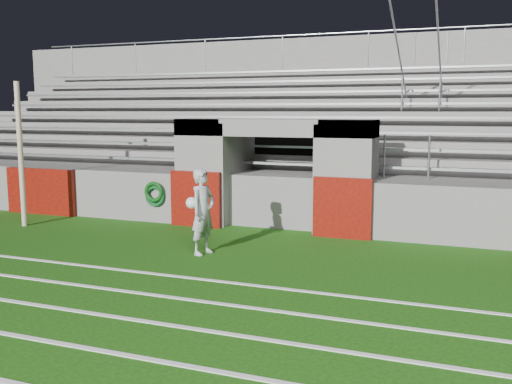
% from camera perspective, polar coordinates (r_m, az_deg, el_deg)
% --- Properties ---
extents(ground, '(90.00, 90.00, 0.00)m').
position_cam_1_polar(ground, '(10.66, -4.50, -7.09)').
color(ground, '#17480C').
rests_on(ground, ground).
extents(field_post, '(0.13, 0.13, 3.49)m').
position_cam_1_polar(field_post, '(14.89, -22.48, 3.47)').
color(field_post, '#BEAA8D').
rests_on(field_post, ground).
extents(field_markings, '(28.00, 8.09, 0.01)m').
position_cam_1_polar(field_markings, '(6.77, -23.82, -16.94)').
color(field_markings, white).
rests_on(field_markings, ground).
extents(stadium_structure, '(26.00, 8.48, 5.42)m').
position_cam_1_polar(stadium_structure, '(17.86, 6.50, 3.90)').
color(stadium_structure, '#605E5B').
rests_on(stadium_structure, ground).
extents(goalkeeper_with_ball, '(0.54, 0.69, 1.69)m').
position_cam_1_polar(goalkeeper_with_ball, '(11.17, -5.36, -1.94)').
color(goalkeeper_with_ball, '#A0A5A9').
rests_on(goalkeeper_with_ball, ground).
extents(hose_coil, '(0.55, 0.15, 0.65)m').
position_cam_1_polar(hose_coil, '(14.42, -10.13, -0.20)').
color(hose_coil, '#0E461D').
rests_on(hose_coil, ground).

